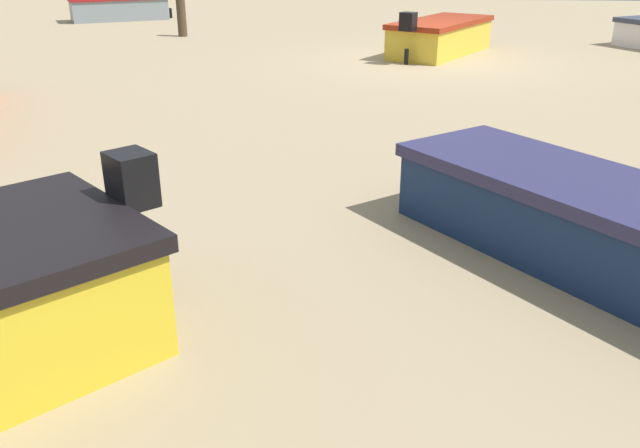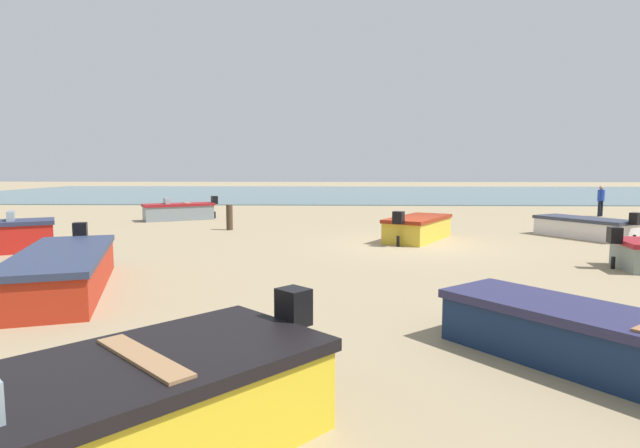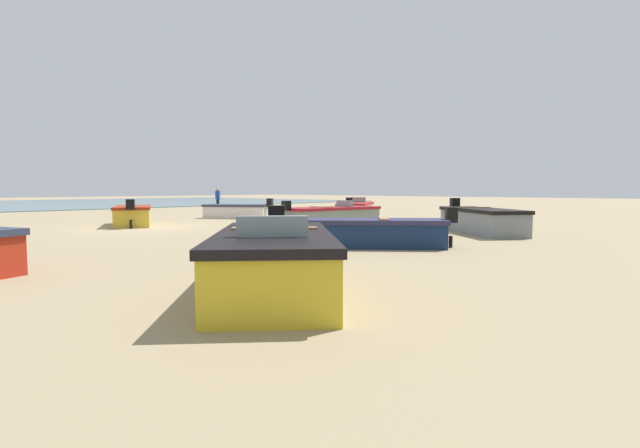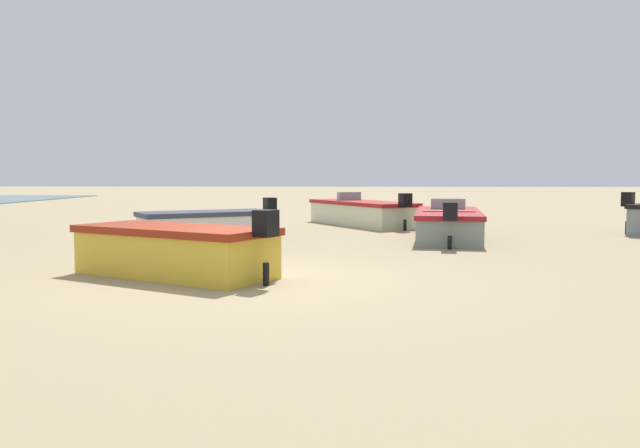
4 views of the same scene
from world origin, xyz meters
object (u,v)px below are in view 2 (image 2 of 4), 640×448
object	(u,v)px
boat_navy_2	(613,344)
beach_walker_foreground	(601,198)
boat_yellow_9	(84,428)
mooring_post_near_water	(229,217)
boat_white_4	(584,227)
boat_grey_5	(179,211)
boat_yellow_8	(418,228)
boat_red_3	(63,271)

from	to	relation	value
boat_navy_2	beach_walker_foreground	world-z (taller)	beach_walker_foreground
boat_yellow_9	mooring_post_near_water	xyz separation A→B (m)	(2.38, -16.91, 0.06)
boat_white_4	boat_grey_5	xyz separation A→B (m)	(16.69, -5.87, 0.05)
beach_walker_foreground	boat_yellow_8	bearing A→B (deg)	-171.25
boat_red_3	boat_yellow_8	world-z (taller)	boat_red_3
boat_yellow_8	beach_walker_foreground	distance (m)	14.37
boat_white_4	mooring_post_near_water	xyz separation A→B (m)	(13.38, -1.91, 0.15)
boat_navy_2	boat_grey_5	distance (m)	21.56
boat_red_3	boat_grey_5	size ratio (longest dim) A/B	1.49
boat_grey_5	boat_yellow_9	distance (m)	21.63
boat_navy_2	boat_grey_5	size ratio (longest dim) A/B	1.18
boat_navy_2	boat_yellow_9	xyz separation A→B (m)	(5.34, 2.34, 0.08)
boat_navy_2	beach_walker_foreground	bearing A→B (deg)	24.63
boat_red_3	boat_grey_5	world-z (taller)	boat_red_3
beach_walker_foreground	boat_red_3	bearing A→B (deg)	-169.93
boat_red_3	boat_yellow_9	xyz separation A→B (m)	(-3.57, 6.29, 0.03)
boat_white_4	boat_yellow_9	bearing A→B (deg)	-157.50
boat_white_4	mooring_post_near_water	world-z (taller)	boat_white_4
boat_grey_5	boat_red_3	bearing A→B (deg)	159.06
boat_navy_2	boat_yellow_9	world-z (taller)	boat_yellow_9
boat_yellow_8	mooring_post_near_water	distance (m)	7.73
mooring_post_near_water	boat_grey_5	bearing A→B (deg)	-50.08
boat_grey_5	beach_walker_foreground	bearing A→B (deg)	-112.39
boat_yellow_8	mooring_post_near_water	xyz separation A→B (m)	(7.23, -2.73, 0.10)
boat_yellow_9	mooring_post_near_water	size ratio (longest dim) A/B	4.04
boat_navy_2	boat_yellow_8	world-z (taller)	boat_yellow_8
boat_grey_5	boat_yellow_9	xyz separation A→B (m)	(-5.69, 20.87, 0.04)
boat_white_4	boat_grey_5	world-z (taller)	boat_grey_5
boat_navy_2	boat_yellow_9	distance (m)	5.83
boat_grey_5	boat_white_4	bearing A→B (deg)	-138.59
boat_red_3	boat_grey_5	bearing A→B (deg)	-100.93
boat_red_3	boat_yellow_8	bearing A→B (deg)	-156.08
boat_navy_2	boat_red_3	world-z (taller)	boat_red_3
boat_yellow_9	mooring_post_near_water	distance (m)	17.08
boat_red_3	mooring_post_near_water	bearing A→B (deg)	-115.59
beach_walker_foreground	boat_yellow_9	bearing A→B (deg)	-155.44
boat_navy_2	boat_grey_5	bearing A→B (deg)	81.82
boat_yellow_8	mooring_post_near_water	world-z (taller)	boat_yellow_8
boat_grey_5	boat_yellow_8	bearing A→B (deg)	-151.61
boat_white_4	mooring_post_near_water	bearing A→B (deg)	140.61
boat_navy_2	beach_walker_foreground	distance (m)	23.57
boat_red_3	beach_walker_foreground	size ratio (longest dim) A/B	3.22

